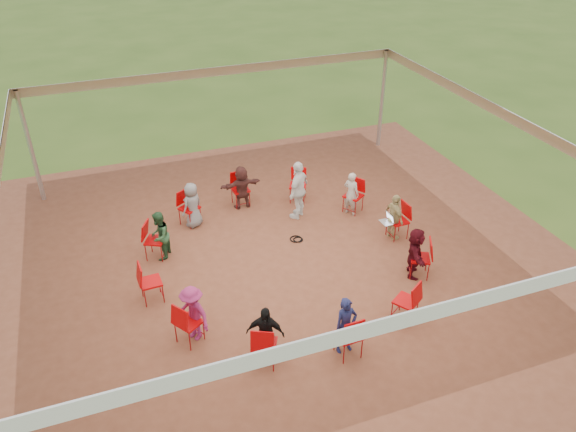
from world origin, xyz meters
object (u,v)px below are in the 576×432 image
object	(u,v)px
chair_0	(398,221)
chair_10	(406,301)
chair_6	(151,282)
chair_5	(155,240)
person_seated_3	(192,205)
cable_coil	(297,239)
person_seated_5	(193,313)
person_seated_8	(415,253)
person_seated_7	(346,326)
laptop	(388,220)
chair_1	(353,196)
chair_8	(264,344)
chair_2	(298,186)
person_seated_2	(242,187)
chair_4	(189,208)
standing_person	(299,190)
chair_9	(349,336)
chair_3	(240,190)
chair_7	(189,323)
person_seated_4	(160,236)
person_seated_6	(265,334)
chair_11	(420,258)
person_seated_0	(394,217)
person_seated_1	(351,193)

from	to	relation	value
chair_0	chair_10	distance (m)	2.90
chair_6	chair_5	bearing A→B (deg)	165.00
person_seated_3	cable_coil	distance (m)	2.66
person_seated_5	person_seated_8	distance (m)	4.82
person_seated_7	laptop	bearing A→B (deg)	46.74
chair_1	chair_8	xyz separation A→B (m)	(-3.75, -4.17, 0.00)
chair_2	person_seated_2	world-z (taller)	person_seated_2
chair_10	person_seated_2	distance (m)	5.50
chair_4	standing_person	size ratio (longest dim) A/B	0.59
chair_10	person_seated_5	world-z (taller)	person_seated_5
chair_6	person_seated_8	bearing A→B (deg)	75.32
chair_9	cable_coil	distance (m)	3.81
person_seated_5	person_seated_8	world-z (taller)	same
person_seated_3	chair_3	bearing A→B (deg)	169.50
chair_7	chair_3	bearing A→B (deg)	120.00
cable_coil	chair_4	bearing A→B (deg)	144.44
chair_0	cable_coil	distance (m)	2.42
person_seated_4	person_seated_6	distance (m)	3.94
chair_0	cable_coil	world-z (taller)	chair_0
chair_2	chair_4	world-z (taller)	same
person_seated_8	chair_7	bearing A→B (deg)	120.70
chair_5	standing_person	distance (m)	3.68
chair_3	person_seated_2	distance (m)	0.18
chair_11	cable_coil	bearing A→B (deg)	69.09
chair_7	cable_coil	bearing A→B (deg)	95.58
chair_3	chair_11	world-z (taller)	same
chair_11	laptop	distance (m)	1.46
cable_coil	person_seated_7	bearing A→B (deg)	-97.42
chair_4	person_seated_7	xyz separation A→B (m)	(1.73, -5.21, 0.13)
chair_4	person_seated_6	distance (m)	4.93
chair_1	person_seated_3	bearing A→B (deg)	46.21
chair_1	person_seated_0	world-z (taller)	person_seated_0
person_seated_4	chair_2	bearing A→B (deg)	136.21
chair_5	person_seated_2	xyz separation A→B (m)	(2.44, 1.46, 0.13)
chair_11	standing_person	distance (m)	3.53
chair_6	chair_11	bearing A→B (deg)	75.00
chair_2	person_seated_8	world-z (taller)	person_seated_8
person_seated_3	person_seated_4	world-z (taller)	same
chair_1	person_seated_0	distance (m)	1.48
chair_8	chair_0	bearing A→B (deg)	60.00
person_seated_7	standing_person	size ratio (longest dim) A/B	0.76
chair_0	person_seated_3	xyz separation A→B (m)	(-4.42, 2.18, 0.13)
person_seated_1	chair_4	bearing A→B (deg)	43.79
chair_1	person_seated_7	world-z (taller)	person_seated_7
chair_6	person_seated_2	size ratio (longest dim) A/B	0.78
chair_9	standing_person	distance (m)	4.84
chair_3	chair_4	xyz separation A→B (m)	(-1.43, -0.47, 0.00)
chair_6	person_seated_3	xyz separation A→B (m)	(1.38, 2.49, 0.13)
chair_3	laptop	distance (m)	3.91
chair_10	person_seated_0	bearing A→B (deg)	32.09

